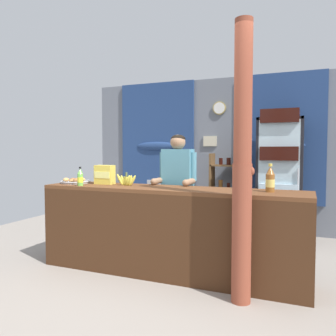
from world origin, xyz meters
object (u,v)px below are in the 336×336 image
Objects in this scene: banana_bunch at (126,180)px; shopkeeper at (178,182)px; bottle_shelf_rack at (224,192)px; plastic_lawn_chair at (150,202)px; pastry_tray at (76,181)px; soda_bottle_lime_soda at (80,178)px; snack_box_instant_noodle at (105,175)px; timber_post at (242,169)px; stall_counter at (165,223)px; drink_fridge at (280,171)px; soda_bottle_iced_tea at (270,180)px.

shopkeeper is at bearing 41.90° from banana_bunch.
plastic_lawn_chair is (-1.21, -0.33, -0.20)m from bottle_shelf_rack.
bottle_shelf_rack reaches higher than banana_bunch.
shopkeeper reaches higher than plastic_lawn_chair.
shopkeeper reaches higher than pastry_tray.
snack_box_instant_noodle is at bearing 58.07° from soda_bottle_lime_soda.
timber_post is 1.95m from soda_bottle_lime_soda.
stall_counter is 0.73m from banana_bunch.
bottle_shelf_rack is (-0.89, 0.17, -0.39)m from drink_fridge.
soda_bottle_iced_tea reaches higher than snack_box_instant_noodle.
shopkeeper is 0.65m from banana_bunch.
stall_counter is 1.03m from snack_box_instant_noodle.
shopkeeper reaches higher than banana_bunch.
stall_counter is 7.97× the size of pastry_tray.
snack_box_instant_noodle reaches higher than stall_counter.
soda_bottle_lime_soda is (0.01, -1.95, 0.57)m from plastic_lawn_chair.
drink_fridge is 2.99m from pastry_tray.
banana_bunch reaches higher than stall_counter.
soda_bottle_iced_tea is at bearing -1.18° from snack_box_instant_noodle.
pastry_tray is at bearing -141.49° from drink_fridge.
banana_bunch is at bearing 164.36° from stall_counter.
timber_post is at bearing -6.51° from soda_bottle_lime_soda.
drink_fridge is 1.88m from soda_bottle_iced_tea.
pastry_tray is (-1.45, -2.04, 0.31)m from bottle_shelf_rack.
plastic_lawn_chair is at bearing 90.37° from soda_bottle_lime_soda.
shopkeeper reaches higher than bottle_shelf_rack.
snack_box_instant_noodle reaches higher than soda_bottle_lime_soda.
drink_fridge is at bearing 91.21° from soda_bottle_iced_tea.
shopkeeper is at bearing 19.06° from pastry_tray.
stall_counter is at bearing -60.41° from plastic_lawn_chair.
shopkeeper is at bearing -52.44° from plastic_lawn_chair.
drink_fridge reaches higher than plastic_lawn_chair.
shopkeeper is at bearing -98.02° from bottle_shelf_rack.
soda_bottle_iced_tea is 2.38m from pastry_tray.
timber_post reaches higher than plastic_lawn_chair.
bottle_shelf_rack reaches higher than pastry_tray.
pastry_tray is (-2.38, 0.02, -0.10)m from soda_bottle_iced_tea.
soda_bottle_iced_tea is 1.04× the size of banana_bunch.
shopkeeper is at bearing -127.79° from drink_fridge.
soda_bottle_lime_soda is at bearing -173.96° from soda_bottle_iced_tea.
drink_fridge is 0.98m from bottle_shelf_rack.
stall_counter is 3.49× the size of plastic_lawn_chair.
shopkeeper is (-0.96, 0.89, -0.23)m from timber_post.
shopkeeper is at bearing 97.53° from stall_counter.
pastry_tray is at bearing 179.21° from banana_bunch.
drink_fridge is 8.89× the size of soda_bottle_lime_soda.
stall_counter is 1.20m from soda_bottle_iced_tea.
soda_bottle_lime_soda is 0.81× the size of banana_bunch.
banana_bunch is at bearing -73.69° from plastic_lawn_chair.
banana_bunch is (-1.44, 0.45, -0.19)m from timber_post.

